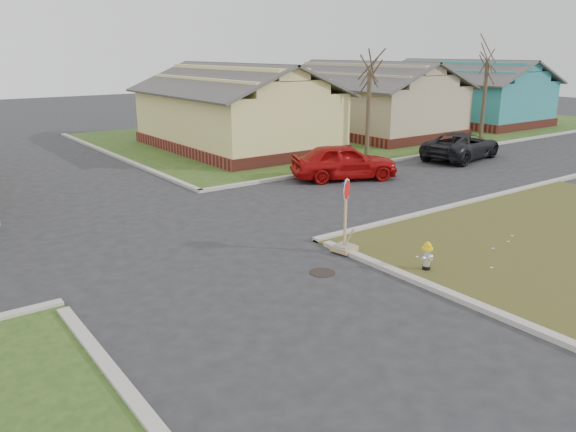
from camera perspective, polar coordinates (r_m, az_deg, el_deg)
ground at (r=13.19m, az=-5.35°, el=-7.24°), size 120.00×120.00×0.00m
verge_far_right at (r=40.32m, az=8.49°, el=8.82°), size 37.00×19.00×0.05m
curbs at (r=17.41m, az=-13.89°, el=-1.70°), size 80.00×40.00×0.12m
manhole at (r=13.98m, az=3.50°, el=-5.75°), size 0.64×0.64×0.01m
side_house_yellow at (r=31.53m, az=-5.39°, el=10.78°), size 7.60×11.60×4.70m
side_house_tan at (r=37.63m, az=8.04°, el=11.61°), size 7.60×11.60×4.70m
side_house_teal at (r=45.15m, az=17.41°, el=11.83°), size 7.60×11.60×4.70m
tree_mid_right at (r=28.98m, az=8.15°, el=10.11°), size 0.22×0.22×4.20m
tree_far_right at (r=36.78m, az=19.31°, el=11.14°), size 0.22×0.22×4.76m
fire_hydrant at (r=14.32m, az=13.96°, el=-3.79°), size 0.27×0.27×0.73m
stop_sign at (r=15.23m, az=5.80°, el=-1.99°), size 0.57×0.56×2.02m
red_sedan at (r=23.99m, az=5.72°, el=5.53°), size 4.80×3.44×1.52m
dark_pickup at (r=29.69m, az=17.23°, el=6.84°), size 5.23×3.08×1.36m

